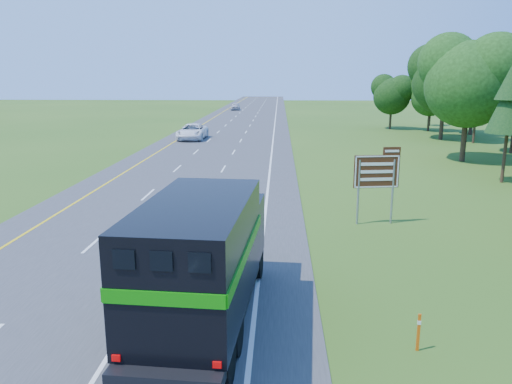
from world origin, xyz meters
The scene contains 7 objects.
road centered at (0.00, 50.00, 0.02)m, with size 15.00×260.00×0.04m, color #38383A.
lane_markings centered at (0.00, 50.00, 0.04)m, with size 11.15×260.00×0.01m.
horse_truck centered at (4.06, 3.94, 2.09)m, with size 3.27×8.80×3.82m.
white_suv centered at (-3.86, 47.95, 0.93)m, with size 2.94×6.37×1.77m, color white.
far_car centered at (-3.51, 100.93, 0.84)m, with size 1.88×4.67×1.59m, color #AEAEB5.
exit_sign centered at (10.98, 14.51, 2.48)m, with size 2.24×0.37×3.82m.
delineator centered at (9.92, 2.66, 0.57)m, with size 0.09×0.05×1.06m.
Camera 1 is at (6.20, -9.48, 7.09)m, focal length 35.00 mm.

